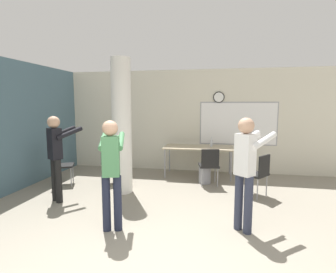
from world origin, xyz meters
The scene contains 13 objects.
wall_left_accent centered at (-3.50, 2.50, 1.40)m, with size 0.12×7.00×2.80m.
wall_back centered at (0.03, 5.06, 1.40)m, with size 8.00×0.15×2.80m.
support_pillar centered at (-1.18, 2.91, 1.40)m, with size 0.41×0.41×2.80m.
folding_table centered at (0.31, 4.46, 0.72)m, with size 1.75×0.79×0.77m.
bottle_on_table centered at (0.64, 4.59, 0.86)m, with size 0.06×0.06×0.24m.
waste_bin centered at (0.51, 3.86, 0.20)m, with size 0.29×0.29×0.40m.
chair_table_right centered at (0.62, 3.70, 0.51)m, with size 0.51×0.51×0.87m.
chair_near_pillar centered at (-1.68, 3.40, 0.51)m, with size 0.62×0.62×0.87m.
chair_mid_room centered at (1.60, 3.14, 0.51)m, with size 0.62×0.62×0.87m.
chair_by_left_wall centered at (-2.78, 3.13, 0.51)m, with size 0.58×0.58×0.87m.
person_watching_back centered at (-2.22, 2.18, 0.97)m, with size 0.58×0.66×1.64m.
person_playing_front centered at (-0.73, 1.27, 0.96)m, with size 0.49×0.65×1.64m.
person_playing_side centered at (1.19, 1.59, 0.99)m, with size 0.63×0.66×1.68m.
Camera 1 is at (0.76, -2.24, 1.86)m, focal length 28.00 mm.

